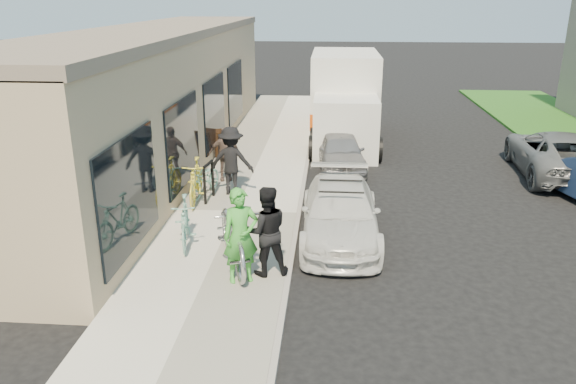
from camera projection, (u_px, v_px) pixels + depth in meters
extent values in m
plane|color=black|center=(312.00, 277.00, 10.87)|extent=(120.00, 120.00, 0.00)
cube|color=beige|center=(236.00, 214.00, 13.82)|extent=(3.00, 34.00, 0.15)
cube|color=gray|center=(298.00, 216.00, 13.71)|extent=(0.12, 34.00, 0.13)
cube|color=tan|center=(160.00, 99.00, 18.13)|extent=(3.50, 20.00, 4.00)
cube|color=#766859|center=(155.00, 32.00, 17.43)|extent=(3.60, 20.00, 0.25)
cube|color=black|center=(129.00, 194.00, 10.60)|extent=(0.06, 3.00, 2.20)
cube|color=black|center=(183.00, 142.00, 14.36)|extent=(0.06, 3.00, 2.20)
cube|color=black|center=(215.00, 112.00, 18.13)|extent=(0.06, 3.00, 2.20)
cube|color=black|center=(235.00, 92.00, 21.89)|extent=(0.06, 3.00, 2.20)
cylinder|color=black|center=(205.00, 186.00, 14.08)|extent=(0.07, 0.07, 0.97)
cylinder|color=black|center=(213.00, 178.00, 14.68)|extent=(0.07, 0.07, 0.97)
cylinder|color=black|center=(208.00, 164.00, 14.22)|extent=(0.14, 0.65, 0.07)
cube|color=black|center=(225.00, 145.00, 18.05)|extent=(0.60, 0.42, 0.91)
cube|color=black|center=(223.00, 143.00, 18.35)|extent=(0.60, 0.42, 0.91)
cube|color=black|center=(225.00, 144.00, 18.01)|extent=(0.47, 0.31, 0.65)
imported|color=silver|center=(340.00, 212.00, 12.44)|extent=(1.73, 4.19, 1.21)
cylinder|color=black|center=(341.00, 193.00, 11.81)|extent=(0.96, 0.04, 0.04)
cylinder|color=black|center=(341.00, 181.00, 12.57)|extent=(0.96, 0.04, 0.04)
imported|color=gray|center=(340.00, 151.00, 17.45)|extent=(1.71, 3.54, 1.17)
cube|color=silver|center=(345.00, 128.00, 18.64)|extent=(2.12, 2.12, 2.00)
cube|color=black|center=(346.00, 115.00, 18.50)|extent=(1.95, 0.07, 0.95)
cube|color=silver|center=(344.00, 93.00, 21.41)|extent=(2.44, 4.44, 3.06)
cube|color=#C7490B|center=(344.00, 111.00, 21.63)|extent=(2.46, 4.46, 0.58)
cylinder|color=black|center=(313.00, 148.00, 18.41)|extent=(0.27, 0.84, 0.84)
cylinder|color=black|center=(378.00, 149.00, 18.26)|extent=(0.27, 0.84, 0.84)
cylinder|color=black|center=(314.00, 140.00, 19.50)|extent=(0.27, 0.84, 0.84)
cylinder|color=black|center=(375.00, 141.00, 19.35)|extent=(0.27, 0.84, 0.84)
cylinder|color=black|center=(317.00, 116.00, 23.27)|extent=(0.27, 0.84, 0.84)
cylinder|color=black|center=(368.00, 117.00, 23.12)|extent=(0.27, 0.84, 0.84)
imported|color=slate|center=(556.00, 153.00, 16.85)|extent=(2.59, 5.02, 1.35)
imported|color=#A9A9AB|center=(233.00, 233.00, 10.88)|extent=(1.63, 2.62, 1.30)
imported|color=green|center=(241.00, 236.00, 10.13)|extent=(0.76, 0.63, 1.79)
imported|color=black|center=(266.00, 231.00, 10.41)|extent=(0.99, 0.86, 1.74)
imported|color=#83C3AE|center=(185.00, 222.00, 11.80)|extent=(0.80, 1.75, 1.02)
imported|color=#83C3AE|center=(205.00, 179.00, 14.78)|extent=(0.92, 1.71, 0.85)
imported|color=yellow|center=(196.00, 181.00, 14.23)|extent=(0.65, 1.87, 1.10)
imported|color=black|center=(231.00, 161.00, 14.73)|extent=(1.17, 0.68, 1.81)
imported|color=brown|center=(225.00, 154.00, 15.88)|extent=(0.96, 0.55, 1.53)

